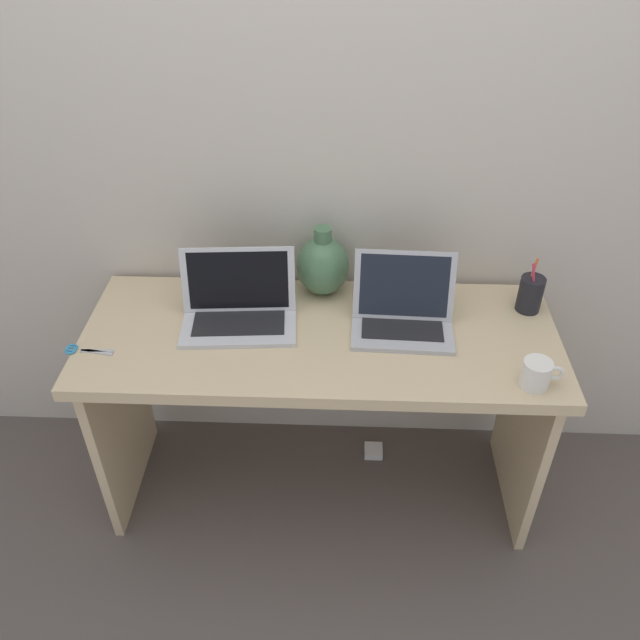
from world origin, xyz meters
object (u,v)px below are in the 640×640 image
object	(u,v)px
pen_cup	(530,294)
power_brick	(373,451)
laptop_right	(403,308)
scissors	(81,350)
coffee_mug	(537,374)
laptop_left	(239,304)
green_vase	(323,265)

from	to	relation	value
pen_cup	power_brick	world-z (taller)	pen_cup
laptop_right	scissors	distance (m)	0.98
coffee_mug	laptop_left	bearing A→B (deg)	162.56
coffee_mug	pen_cup	distance (m)	0.36
green_vase	laptop_left	bearing A→B (deg)	-146.85
laptop_left	pen_cup	world-z (taller)	laptop_left
laptop_left	scissors	distance (m)	0.49
laptop_right	green_vase	bearing A→B (deg)	145.98
laptop_left	power_brick	world-z (taller)	laptop_left
green_vase	coffee_mug	size ratio (longest dim) A/B	2.04
laptop_left	scissors	world-z (taller)	laptop_left
coffee_mug	scissors	size ratio (longest dim) A/B	0.79
green_vase	scissors	world-z (taller)	green_vase
scissors	green_vase	bearing A→B (deg)	25.71
green_vase	coffee_mug	bearing A→B (deg)	-35.81
laptop_left	power_brick	xyz separation A→B (m)	(0.46, 0.10, -0.78)
green_vase	coffee_mug	distance (m)	0.75
laptop_left	power_brick	distance (m)	0.91
laptop_left	green_vase	xyz separation A→B (m)	(0.26, 0.17, 0.04)
pen_cup	coffee_mug	bearing A→B (deg)	-98.92
laptop_left	coffee_mug	world-z (taller)	laptop_left
green_vase	coffee_mug	world-z (taller)	green_vase
scissors	pen_cup	bearing A→B (deg)	10.87
green_vase	scissors	xyz separation A→B (m)	(-0.71, -0.34, -0.10)
laptop_right	power_brick	distance (m)	0.79
coffee_mug	power_brick	distance (m)	0.94
green_vase	scissors	bearing A→B (deg)	-154.29
coffee_mug	scissors	xyz separation A→B (m)	(-1.31, 0.10, -0.04)
scissors	power_brick	bearing A→B (deg)	16.97
scissors	coffee_mug	bearing A→B (deg)	-4.19
green_vase	pen_cup	world-z (taller)	green_vase
green_vase	power_brick	world-z (taller)	green_vase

